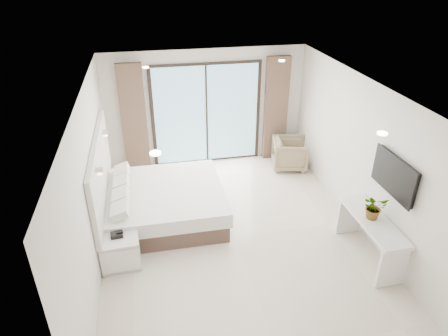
{
  "coord_description": "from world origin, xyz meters",
  "views": [
    {
      "loc": [
        -1.34,
        -5.6,
        4.52
      ],
      "look_at": [
        -0.12,
        0.4,
        1.21
      ],
      "focal_mm": 32.0,
      "sensor_mm": 36.0,
      "label": 1
    }
  ],
  "objects_px": {
    "bed": "(164,203)",
    "console_desk": "(371,230)",
    "nightstand": "(121,252)",
    "armchair": "(290,152)"
  },
  "relations": [
    {
      "from": "bed",
      "to": "nightstand",
      "type": "bearing_deg",
      "value": -122.21
    },
    {
      "from": "bed",
      "to": "nightstand",
      "type": "relative_size",
      "value": 3.6
    },
    {
      "from": "bed",
      "to": "armchair",
      "type": "relative_size",
      "value": 2.81
    },
    {
      "from": "nightstand",
      "to": "console_desk",
      "type": "xyz_separation_m",
      "value": [
        4.01,
        -0.6,
        0.29
      ]
    },
    {
      "from": "nightstand",
      "to": "bed",
      "type": "bearing_deg",
      "value": 55.02
    },
    {
      "from": "nightstand",
      "to": "armchair",
      "type": "xyz_separation_m",
      "value": [
        3.82,
        2.69,
        0.12
      ]
    },
    {
      "from": "bed",
      "to": "nightstand",
      "type": "height_order",
      "value": "bed"
    },
    {
      "from": "bed",
      "to": "console_desk",
      "type": "bearing_deg",
      "value": -29.3
    },
    {
      "from": "armchair",
      "to": "bed",
      "type": "bearing_deg",
      "value": 128.55
    },
    {
      "from": "nightstand",
      "to": "armchair",
      "type": "height_order",
      "value": "armchair"
    }
  ]
}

